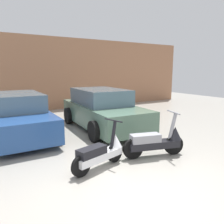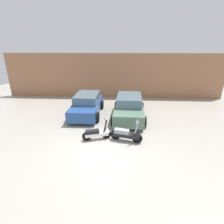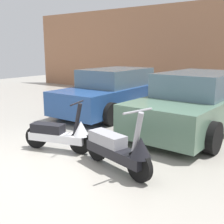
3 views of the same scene
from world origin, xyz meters
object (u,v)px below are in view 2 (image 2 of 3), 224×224
car_rear_left (87,105)px  scooter_front_right (128,134)px  car_rear_center (129,107)px  scooter_front_left (98,133)px

car_rear_left → scooter_front_right: bearing=36.8°
car_rear_left → car_rear_center: car_rear_center is taller
scooter_front_left → car_rear_left: car_rear_left is taller
car_rear_left → car_rear_center: 2.92m
car_rear_center → car_rear_left: bearing=-96.5°
scooter_front_left → car_rear_left: bearing=92.7°
scooter_front_right → car_rear_left: 4.56m
scooter_front_left → car_rear_left: size_ratio=0.35×
scooter_front_left → car_rear_center: (1.65, 3.08, 0.33)m
scooter_front_left → car_rear_left: (-1.24, 3.53, 0.31)m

